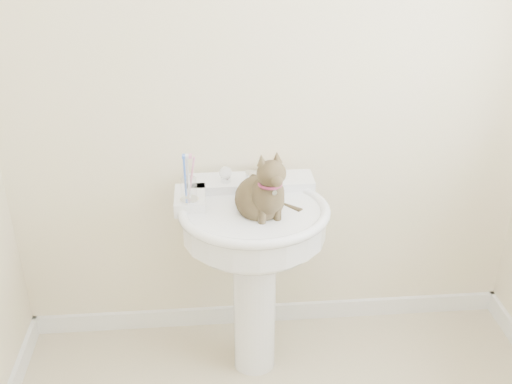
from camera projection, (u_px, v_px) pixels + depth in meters
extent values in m
cube|color=white|center=(270.00, 312.00, 2.85)|extent=(2.20, 0.02, 0.09)
cylinder|color=white|center=(255.00, 308.00, 2.47)|extent=(0.17, 0.17, 0.62)
cylinder|color=white|center=(254.00, 224.00, 2.28)|extent=(0.55, 0.55, 0.12)
ellipsoid|color=white|center=(254.00, 237.00, 2.31)|extent=(0.50, 0.44, 0.20)
torus|color=white|center=(254.00, 211.00, 2.25)|extent=(0.58, 0.58, 0.04)
cube|color=white|center=(250.00, 184.00, 2.42)|extent=(0.51, 0.14, 0.05)
cube|color=white|center=(190.00, 200.00, 2.30)|extent=(0.12, 0.18, 0.05)
cylinder|color=silver|center=(251.00, 178.00, 2.36)|extent=(0.05, 0.05, 0.05)
cylinder|color=silver|center=(252.00, 177.00, 2.30)|extent=(0.04, 0.04, 0.14)
sphere|color=white|center=(223.00, 172.00, 2.36)|extent=(0.06, 0.06, 0.06)
sphere|color=white|center=(278.00, 170.00, 2.38)|extent=(0.06, 0.06, 0.06)
cube|color=orange|center=(270.00, 170.00, 2.44)|extent=(0.09, 0.06, 0.03)
cylinder|color=silver|center=(190.00, 200.00, 2.24)|extent=(0.07, 0.07, 0.01)
cylinder|color=white|center=(189.00, 189.00, 2.22)|extent=(0.06, 0.06, 0.09)
cylinder|color=blue|center=(185.00, 177.00, 2.19)|extent=(0.01, 0.01, 0.17)
cylinder|color=silver|center=(188.00, 177.00, 2.19)|extent=(0.01, 0.01, 0.17)
cylinder|color=pink|center=(192.00, 177.00, 2.19)|extent=(0.01, 0.01, 0.17)
ellipsoid|color=brown|center=(261.00, 199.00, 2.23)|extent=(0.19, 0.22, 0.17)
ellipsoid|color=brown|center=(263.00, 195.00, 2.14)|extent=(0.12, 0.11, 0.15)
ellipsoid|color=brown|center=(264.00, 174.00, 2.07)|extent=(0.11, 0.09, 0.09)
cone|color=brown|center=(255.00, 159.00, 2.06)|extent=(0.04, 0.04, 0.04)
cone|color=brown|center=(272.00, 159.00, 2.07)|extent=(0.04, 0.04, 0.04)
cylinder|color=brown|center=(286.00, 209.00, 2.28)|extent=(0.03, 0.03, 0.20)
torus|color=#842548|center=(264.00, 184.00, 2.10)|extent=(0.09, 0.09, 0.01)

